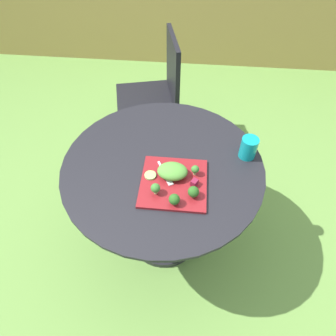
# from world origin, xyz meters

# --- Properties ---
(ground_plane) EXTENTS (12.00, 12.00, 0.00)m
(ground_plane) POSITION_xyz_m (0.00, 0.00, 0.00)
(ground_plane) COLOR #669342
(patio_table) EXTENTS (0.98, 0.98, 0.71)m
(patio_table) POSITION_xyz_m (0.00, 0.00, 0.48)
(patio_table) COLOR black
(patio_table) RESTS_ON ground_plane
(patio_chair) EXTENTS (0.53, 0.53, 0.90)m
(patio_chair) POSITION_xyz_m (-0.14, 0.91, 0.53)
(patio_chair) COLOR black
(patio_chair) RESTS_ON ground_plane
(salad_plate) EXTENTS (0.30, 0.30, 0.01)m
(salad_plate) POSITION_xyz_m (0.06, -0.12, 0.72)
(salad_plate) COLOR maroon
(salad_plate) RESTS_ON patio_table
(drinking_glass) EXTENTS (0.08, 0.08, 0.11)m
(drinking_glass) POSITION_xyz_m (0.41, 0.10, 0.76)
(drinking_glass) COLOR #0F8C93
(drinking_glass) RESTS_ON patio_table
(fork) EXTENTS (0.09, 0.14, 0.00)m
(fork) POSITION_xyz_m (0.02, -0.08, 0.73)
(fork) COLOR silver
(fork) RESTS_ON salad_plate
(lettuce_mound) EXTENTS (0.14, 0.11, 0.06)m
(lettuce_mound) POSITION_xyz_m (0.05, -0.08, 0.76)
(lettuce_mound) COLOR #519338
(lettuce_mound) RESTS_ON salad_plate
(broccoli_floret_0) EXTENTS (0.05, 0.05, 0.06)m
(broccoli_floret_0) POSITION_xyz_m (0.15, -0.19, 0.76)
(broccoli_floret_0) COLOR #99B770
(broccoli_floret_0) RESTS_ON salad_plate
(broccoli_floret_1) EXTENTS (0.04, 0.04, 0.06)m
(broccoli_floret_1) POSITION_xyz_m (-0.01, -0.18, 0.76)
(broccoli_floret_1) COLOR #99B770
(broccoli_floret_1) RESTS_ON salad_plate
(broccoli_floret_2) EXTENTS (0.04, 0.04, 0.05)m
(broccoli_floret_2) POSITION_xyz_m (0.16, -0.06, 0.76)
(broccoli_floret_2) COLOR #99B770
(broccoli_floret_2) RESTS_ON salad_plate
(broccoli_floret_3) EXTENTS (0.05, 0.05, 0.05)m
(broccoli_floret_3) POSITION_xyz_m (0.07, -0.23, 0.76)
(broccoli_floret_3) COLOR #99B770
(broccoli_floret_3) RESTS_ON salad_plate
(cucumber_slice_0) EXTENTS (0.05, 0.05, 0.01)m
(cucumber_slice_0) POSITION_xyz_m (-0.05, -0.09, 0.73)
(cucumber_slice_0) COLOR #8EB766
(cucumber_slice_0) RESTS_ON salad_plate
(beet_chunk_0) EXTENTS (0.04, 0.04, 0.03)m
(beet_chunk_0) POSITION_xyz_m (0.16, -0.12, 0.74)
(beet_chunk_0) COLOR maroon
(beet_chunk_0) RESTS_ON salad_plate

